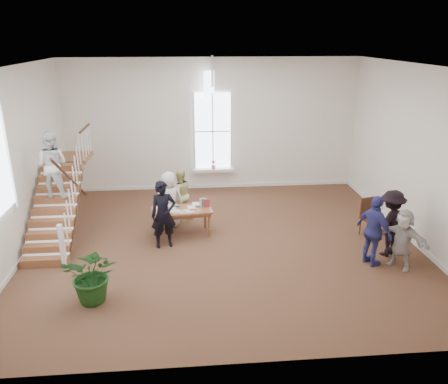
{
  "coord_description": "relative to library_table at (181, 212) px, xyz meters",
  "views": [
    {
      "loc": [
        -0.9,
        -10.34,
        5.18
      ],
      "look_at": [
        0.04,
        0.4,
        1.29
      ],
      "focal_mm": 35.0,
      "sensor_mm": 36.0,
      "label": 1
    }
  ],
  "objects": [
    {
      "name": "police_officer",
      "position": [
        -0.44,
        -0.65,
        0.22
      ],
      "size": [
        0.72,
        0.56,
        1.77
      ],
      "primitive_type": "imported",
      "rotation": [
        0.0,
        0.0,
        0.23
      ],
      "color": "black",
      "rests_on": "ground"
    },
    {
      "name": "woman_cluster_a",
      "position": [
        4.5,
        -2.03,
        0.2
      ],
      "size": [
        0.79,
        1.1,
        1.73
      ],
      "primitive_type": "imported",
      "rotation": [
        0.0,
        0.0,
        1.98
      ],
      "color": "navy",
      "rests_on": "ground"
    },
    {
      "name": "person_yellow",
      "position": [
        -0.04,
        1.1,
        0.11
      ],
      "size": [
        0.9,
        0.8,
        1.55
      ],
      "primitive_type": "imported",
      "rotation": [
        0.0,
        0.0,
        3.46
      ],
      "color": "#CFC981",
      "rests_on": "ground"
    },
    {
      "name": "woman_cluster_c",
      "position": [
        5.1,
        -2.23,
        0.06
      ],
      "size": [
        1.18,
        1.32,
        1.45
      ],
      "primitive_type": "imported",
      "rotation": [
        0.0,
        0.0,
        5.39
      ],
      "color": "beige",
      "rests_on": "ground"
    },
    {
      "name": "room_shell",
      "position": [
        1.1,
        3.78,
        -0.27
      ],
      "size": [
        10.49,
        10.0,
        10.0
      ],
      "color": "white",
      "rests_on": "ground"
    },
    {
      "name": "floor_plant",
      "position": [
        -1.77,
        -3.02,
        -0.06
      ],
      "size": [
        1.23,
        1.11,
        1.22
      ],
      "primitive_type": "imported",
      "rotation": [
        0.0,
        0.0,
        -0.15
      ],
      "color": "#163D13",
      "rests_on": "ground"
    },
    {
      "name": "staircase",
      "position": [
        -3.24,
        0.14,
        0.95
      ],
      "size": [
        1.1,
        4.1,
        2.92
      ],
      "color": "brown",
      "rests_on": "ground"
    },
    {
      "name": "elderly_woman",
      "position": [
        -0.34,
        0.6,
        0.14
      ],
      "size": [
        0.84,
        0.6,
        1.62
      ],
      "primitive_type": "imported",
      "rotation": [
        0.0,
        0.0,
        3.25
      ],
      "color": "silver",
      "rests_on": "ground"
    },
    {
      "name": "library_table",
      "position": [
        0.0,
        0.0,
        0.0
      ],
      "size": [
        1.69,
        1.01,
        0.81
      ],
      "rotation": [
        0.0,
        0.0,
        0.13
      ],
      "color": "brown",
      "rests_on": "ground"
    },
    {
      "name": "ground",
      "position": [
        1.1,
        -0.61,
        -0.67
      ],
      "size": [
        10.0,
        10.0,
        0.0
      ],
      "primitive_type": "plane",
      "color": "#4D2C1E",
      "rests_on": "ground"
    },
    {
      "name": "side_chair",
      "position": [
        5.08,
        -0.43,
        -0.08
      ],
      "size": [
        0.56,
        0.56,
        1.05
      ],
      "rotation": [
        0.0,
        0.0,
        0.28
      ],
      "color": "#341B0E",
      "rests_on": "ground"
    },
    {
      "name": "woman_cluster_b",
      "position": [
        5.1,
        -1.58,
        0.17
      ],
      "size": [
        1.26,
        1.07,
        1.69
      ],
      "primitive_type": "imported",
      "rotation": [
        0.0,
        0.0,
        3.64
      ],
      "color": "black",
      "rests_on": "ground"
    }
  ]
}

